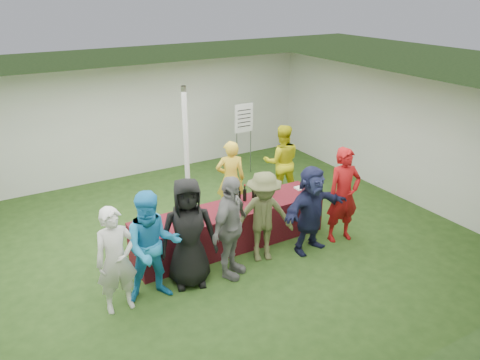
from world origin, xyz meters
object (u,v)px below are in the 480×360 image
staff_back (282,162)px  customer_4 (264,217)px  serving_table (231,227)px  wine_list_sign (244,123)px  customer_0 (116,260)px  customer_1 (153,247)px  dump_bucket (308,190)px  customer_6 (343,195)px  customer_5 (311,209)px  staff_pourer (231,179)px  customer_2 (188,233)px  customer_3 (230,228)px

staff_back → customer_4: (-1.76, -1.98, -0.03)m
serving_table → wine_list_sign: bearing=55.2°
customer_0 → customer_1: customer_1 is taller
dump_bucket → customer_6: customer_6 is taller
customer_5 → customer_6: bearing=-7.8°
customer_6 → staff_back: bearing=95.9°
staff_pourer → customer_2: customer_2 is taller
serving_table → customer_6: size_ratio=2.00×
wine_list_sign → customer_1: wine_list_sign is taller
serving_table → staff_back: size_ratio=2.15×
serving_table → customer_3: customer_3 is taller
dump_bucket → customer_4: (-1.33, -0.48, -0.03)m
staff_pourer → customer_2: size_ratio=0.90×
serving_table → customer_3: (-0.47, -0.84, 0.50)m
customer_4 → customer_5: (0.89, -0.16, -0.01)m
customer_4 → customer_6: customer_6 is taller
dump_bucket → customer_1: (-3.32, -0.57, 0.04)m
customer_0 → customer_2: customer_2 is taller
staff_back → customer_3: (-2.49, -2.12, 0.03)m
dump_bucket → staff_pourer: size_ratio=0.15×
dump_bucket → customer_5: size_ratio=0.15×
customer_3 → dump_bucket: bearing=-16.4°
customer_1 → customer_3: 1.27m
customer_3 → customer_0: bearing=144.5°
dump_bucket → customer_3: bearing=-163.1°
customer_1 → customer_5: (2.88, -0.07, -0.08)m
customer_4 → customer_5: bearing=6.5°
serving_table → dump_bucket: 1.66m
serving_table → customer_3: 1.09m
serving_table → customer_3: size_ratio=2.06×
customer_5 → customer_1: bearing=170.0°
staff_pourer → customer_4: bearing=99.9°
customer_4 → dump_bucket: bearing=36.5°
wine_list_sign → customer_4: bearing=-116.1°
customer_4 → wine_list_sign: bearing=80.6°
customer_0 → customer_2: size_ratio=0.91×
staff_pourer → customer_5: (0.55, -1.89, -0.01)m
staff_back → customer_3: bearing=66.2°
dump_bucket → customer_2: 2.76m
serving_table → dump_bucket: (1.58, -0.22, 0.46)m
wine_list_sign → staff_pourer: (-1.43, -1.87, -0.50)m
serving_table → dump_bucket: size_ratio=14.85×
staff_back → customer_4: staff_back is taller
customer_4 → customer_5: customer_4 is taller
serving_table → customer_6: bearing=-24.2°
customer_3 → serving_table: bearing=27.3°
wine_list_sign → customer_0: 5.68m
wine_list_sign → customer_5: wine_list_sign is taller
customer_4 → staff_pourer: bearing=95.8°
staff_pourer → customer_0: size_ratio=0.99×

